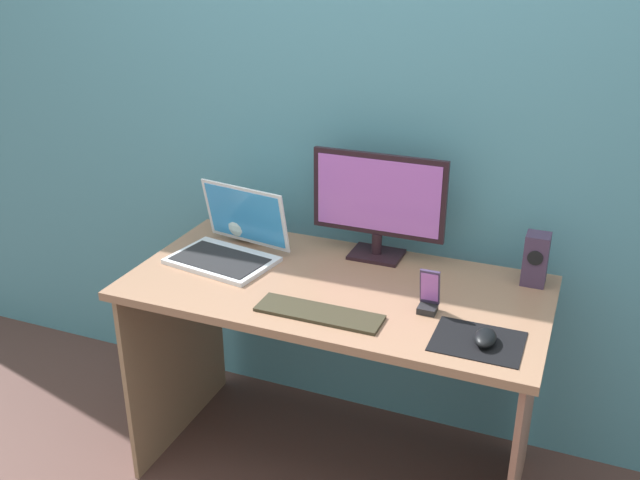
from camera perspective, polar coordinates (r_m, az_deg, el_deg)
ground_plane at (r=2.73m, az=1.13°, el=-17.95°), size 8.00×8.00×0.00m
wall_back at (r=2.50m, az=4.89°, el=10.64°), size 6.00×0.04×2.50m
desk at (r=2.37m, az=1.24°, el=-7.12°), size 1.36×0.68×0.76m
monitor at (r=2.42m, az=4.73°, el=3.08°), size 0.47×0.14×0.37m
speaker_right at (r=2.37m, az=17.05°, el=-1.49°), size 0.08×0.08×0.17m
laptop at (r=2.48m, az=-7.31°, el=-0.39°), size 0.39×0.34×0.24m
fishbowl at (r=2.62m, az=-5.95°, el=1.68°), size 0.16×0.16×0.16m
keyboard_external at (r=2.12m, az=-0.08°, el=-5.93°), size 0.39×0.11×0.01m
mousepad at (r=2.03m, az=12.63°, el=-8.00°), size 0.25×0.20×0.00m
mouse at (r=2.02m, az=13.21°, el=-7.69°), size 0.06×0.10×0.04m
phone_in_dock at (r=2.14m, az=8.79°, el=-4.56°), size 0.06×0.06×0.14m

